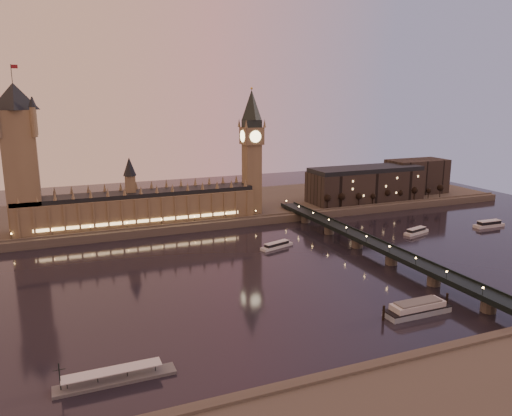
{
  "coord_description": "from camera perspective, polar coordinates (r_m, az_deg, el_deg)",
  "views": [
    {
      "loc": [
        -100.39,
        -261.71,
        104.19
      ],
      "look_at": [
        22.25,
        35.0,
        30.96
      ],
      "focal_mm": 35.0,
      "sensor_mm": 36.0,
      "label": 1
    }
  ],
  "objects": [
    {
      "name": "cruise_boat_a",
      "position": [
        348.01,
        2.39,
        -4.27
      ],
      "size": [
        26.52,
        13.46,
        4.17
      ],
      "rotation": [
        0.0,
        0.0,
        0.32
      ],
      "color": "silver",
      "rests_on": "ground"
    },
    {
      "name": "bare_tree_3",
      "position": [
        465.8,
        13.1,
        1.41
      ],
      "size": [
        5.62,
        5.62,
        11.42
      ],
      "color": "black",
      "rests_on": "ground"
    },
    {
      "name": "bare_tree_1",
      "position": [
        447.97,
        9.71,
        1.12
      ],
      "size": [
        5.62,
        5.62,
        11.42
      ],
      "color": "black",
      "rests_on": "ground"
    },
    {
      "name": "bare_tree_5",
      "position": [
        485.15,
        16.22,
        1.68
      ],
      "size": [
        5.62,
        5.62,
        11.42
      ],
      "color": "black",
      "rests_on": "ground"
    },
    {
      "name": "palace_of_westminster",
      "position": [
        396.1,
        -13.21,
        0.49
      ],
      "size": [
        180.0,
        26.62,
        52.0
      ],
      "color": "brown",
      "rests_on": "ground"
    },
    {
      "name": "westminster_bridge",
      "position": [
        339.25,
        13.24,
        -4.41
      ],
      "size": [
        13.2,
        260.0,
        15.3
      ],
      "color": "black",
      "rests_on": "ground"
    },
    {
      "name": "pontoon_pier",
      "position": [
        202.32,
        -15.8,
        -18.26
      ],
      "size": [
        44.38,
        7.4,
        11.83
      ],
      "color": "#595B5E",
      "rests_on": "ground"
    },
    {
      "name": "far_embankment",
      "position": [
        457.52,
        -5.33,
        0.01
      ],
      "size": [
        560.0,
        130.0,
        6.0
      ],
      "primitive_type": "cube",
      "color": "#423D35",
      "rests_on": "ground"
    },
    {
      "name": "cruise_boat_b",
      "position": [
        402.06,
        17.85,
        -2.52
      ],
      "size": [
        24.75,
        12.44,
        4.43
      ],
      "rotation": [
        0.0,
        0.0,
        0.28
      ],
      "color": "silver",
      "rests_on": "ground"
    },
    {
      "name": "city_block",
      "position": [
        498.1,
        14.31,
        2.98
      ],
      "size": [
        155.0,
        45.0,
        34.0
      ],
      "color": "black",
      "rests_on": "ground"
    },
    {
      "name": "cruise_boat_c",
      "position": [
        443.33,
        25.08,
        -1.67
      ],
      "size": [
        26.68,
        7.77,
        5.3
      ],
      "rotation": [
        0.0,
        0.0,
        -0.02
      ],
      "color": "silver",
      "rests_on": "ground"
    },
    {
      "name": "moored_barge",
      "position": [
        258.47,
        17.97,
        -10.85
      ],
      "size": [
        39.67,
        9.9,
        7.27
      ],
      "rotation": [
        0.0,
        0.0,
        0.01
      ],
      "color": "#8A9EB0",
      "rests_on": "ground"
    },
    {
      "name": "ground",
      "position": [
        299.04,
        -1.39,
        -7.55
      ],
      "size": [
        700.0,
        700.0,
        0.0
      ],
      "primitive_type": "plane",
      "color": "black",
      "rests_on": "ground"
    },
    {
      "name": "bare_tree_6",
      "position": [
        495.33,
        17.69,
        1.81
      ],
      "size": [
        5.62,
        5.62,
        11.42
      ],
      "color": "black",
      "rests_on": "ground"
    },
    {
      "name": "bare_tree_4",
      "position": [
        475.29,
        14.69,
        1.55
      ],
      "size": [
        5.62,
        5.62,
        11.42
      ],
      "color": "black",
      "rests_on": "ground"
    },
    {
      "name": "big_ben",
      "position": [
        414.62,
        -0.49,
        7.28
      ],
      "size": [
        17.68,
        17.68,
        104.0
      ],
      "color": "brown",
      "rests_on": "ground"
    },
    {
      "name": "bare_tree_7",
      "position": [
        505.83,
        19.1,
        1.92
      ],
      "size": [
        5.62,
        5.62,
        11.42
      ],
      "color": "black",
      "rests_on": "ground"
    },
    {
      "name": "bare_tree_2",
      "position": [
        456.68,
        11.44,
        1.27
      ],
      "size": [
        5.62,
        5.62,
        11.42
      ],
      "color": "black",
      "rests_on": "ground"
    },
    {
      "name": "bare_tree_8",
      "position": [
        516.63,
        20.46,
        2.04
      ],
      "size": [
        5.62,
        5.62,
        11.42
      ],
      "color": "black",
      "rests_on": "ground"
    },
    {
      "name": "victoria_tower",
      "position": [
        385.13,
        -25.4,
        5.89
      ],
      "size": [
        31.68,
        31.68,
        118.0
      ],
      "color": "brown",
      "rests_on": "ground"
    },
    {
      "name": "bare_tree_0",
      "position": [
        439.68,
        7.92,
        0.96
      ],
      "size": [
        5.62,
        5.62,
        11.42
      ],
      "color": "black",
      "rests_on": "ground"
    }
  ]
}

